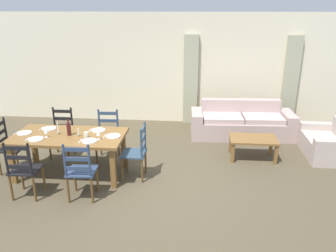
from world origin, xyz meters
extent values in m
cube|color=#4E4431|center=(0.00, 0.00, -0.01)|extent=(9.60, 9.60, 0.02)
cube|color=beige|center=(0.00, 3.30, 1.35)|extent=(9.60, 0.16, 2.70)
cube|color=#AAAA8A|center=(0.56, 3.16, 1.10)|extent=(0.35, 0.08, 2.20)
cube|color=#AAAA8A|center=(2.96, 3.16, 1.10)|extent=(0.35, 0.08, 2.20)
cube|color=brown|center=(-1.43, 0.15, 0.72)|extent=(1.90, 0.96, 0.05)
cube|color=brown|center=(-2.28, -0.23, 0.35)|extent=(0.08, 0.08, 0.70)
cube|color=brown|center=(-0.58, -0.23, 0.35)|extent=(0.08, 0.08, 0.70)
cube|color=brown|center=(-2.28, 0.53, 0.35)|extent=(0.08, 0.08, 0.70)
cube|color=brown|center=(-0.58, 0.53, 0.35)|extent=(0.08, 0.08, 0.70)
cube|color=black|center=(-1.85, -0.58, 0.45)|extent=(0.43, 0.41, 0.03)
cylinder|color=brown|center=(-2.04, -0.42, 0.22)|extent=(0.04, 0.04, 0.43)
cylinder|color=brown|center=(-1.68, -0.41, 0.22)|extent=(0.04, 0.04, 0.43)
cylinder|color=brown|center=(-2.02, -0.76, 0.22)|extent=(0.04, 0.04, 0.43)
cylinder|color=brown|center=(-1.67, -0.75, 0.22)|extent=(0.04, 0.04, 0.43)
cylinder|color=black|center=(-2.02, -0.76, 0.71)|extent=(0.04, 0.04, 0.50)
cylinder|color=black|center=(-1.67, -0.75, 0.71)|extent=(0.04, 0.04, 0.50)
cube|color=black|center=(-1.84, -0.75, 0.58)|extent=(0.38, 0.04, 0.06)
cube|color=black|center=(-1.84, -0.75, 0.73)|extent=(0.38, 0.04, 0.06)
cube|color=black|center=(-1.84, -0.75, 0.88)|extent=(0.38, 0.04, 0.06)
cube|color=navy|center=(-0.98, -0.55, 0.45)|extent=(0.44, 0.42, 0.03)
cylinder|color=brown|center=(-1.17, -0.39, 0.22)|extent=(0.04, 0.04, 0.43)
cylinder|color=brown|center=(-0.81, -0.37, 0.22)|extent=(0.04, 0.04, 0.43)
cylinder|color=brown|center=(-1.15, -0.73, 0.22)|extent=(0.04, 0.04, 0.43)
cylinder|color=brown|center=(-0.79, -0.71, 0.22)|extent=(0.04, 0.04, 0.43)
cylinder|color=navy|center=(-1.15, -0.73, 0.71)|extent=(0.04, 0.04, 0.50)
cylinder|color=navy|center=(-0.79, -0.71, 0.71)|extent=(0.04, 0.04, 0.50)
cube|color=navy|center=(-0.97, -0.72, 0.58)|extent=(0.38, 0.05, 0.06)
cube|color=navy|center=(-0.97, -0.72, 0.73)|extent=(0.38, 0.05, 0.06)
cube|color=navy|center=(-0.97, -0.72, 0.88)|extent=(0.38, 0.05, 0.06)
cube|color=black|center=(-1.89, 0.88, 0.45)|extent=(0.43, 0.41, 0.03)
cylinder|color=brown|center=(-1.71, 0.71, 0.22)|extent=(0.04, 0.04, 0.43)
cylinder|color=brown|center=(-2.07, 0.70, 0.22)|extent=(0.04, 0.04, 0.43)
cylinder|color=brown|center=(-1.71, 1.05, 0.22)|extent=(0.04, 0.04, 0.43)
cylinder|color=brown|center=(-2.07, 1.04, 0.22)|extent=(0.04, 0.04, 0.43)
cylinder|color=black|center=(-1.71, 1.05, 0.71)|extent=(0.04, 0.04, 0.50)
cylinder|color=black|center=(-2.07, 1.04, 0.71)|extent=(0.04, 0.04, 0.50)
cube|color=black|center=(-1.89, 1.05, 0.58)|extent=(0.38, 0.03, 0.06)
cube|color=black|center=(-1.89, 1.05, 0.73)|extent=(0.38, 0.03, 0.06)
cube|color=black|center=(-1.89, 1.05, 0.88)|extent=(0.38, 0.03, 0.06)
cube|color=#2F4257|center=(-0.96, 0.83, 0.45)|extent=(0.43, 0.41, 0.03)
cylinder|color=brown|center=(-0.77, 0.67, 0.22)|extent=(0.04, 0.04, 0.43)
cylinder|color=brown|center=(-1.13, 0.66, 0.22)|extent=(0.04, 0.04, 0.43)
cylinder|color=brown|center=(-0.79, 1.01, 0.22)|extent=(0.04, 0.04, 0.43)
cylinder|color=brown|center=(-1.15, 1.00, 0.22)|extent=(0.04, 0.04, 0.43)
cylinder|color=#2F4257|center=(-0.79, 1.01, 0.71)|extent=(0.04, 0.04, 0.50)
cylinder|color=#2F4257|center=(-1.15, 1.00, 0.71)|extent=(0.04, 0.04, 0.50)
cube|color=#2F4257|center=(-0.97, 1.00, 0.58)|extent=(0.38, 0.04, 0.06)
cube|color=#2F4257|center=(-0.97, 1.00, 0.73)|extent=(0.38, 0.04, 0.06)
cube|color=#2F4257|center=(-0.97, 1.00, 0.88)|extent=(0.38, 0.04, 0.06)
cube|color=black|center=(-2.51, 0.18, 0.45)|extent=(0.41, 0.43, 0.03)
cylinder|color=brown|center=(-2.34, 0.36, 0.22)|extent=(0.04, 0.04, 0.43)
cylinder|color=brown|center=(-2.33, 0.01, 0.22)|extent=(0.04, 0.04, 0.43)
cylinder|color=brown|center=(-2.68, 0.36, 0.22)|extent=(0.04, 0.04, 0.43)
cylinder|color=black|center=(-2.68, 0.36, 0.71)|extent=(0.04, 0.04, 0.50)
cube|color=black|center=(-2.68, 0.18, 0.58)|extent=(0.03, 0.38, 0.06)
cube|color=black|center=(-2.68, 0.18, 0.73)|extent=(0.03, 0.38, 0.06)
cube|color=#2F465B|center=(-0.31, 0.16, 0.45)|extent=(0.40, 0.42, 0.03)
cylinder|color=brown|center=(-0.48, -0.02, 0.22)|extent=(0.04, 0.04, 0.43)
cylinder|color=brown|center=(-0.48, 0.34, 0.22)|extent=(0.04, 0.04, 0.43)
cylinder|color=brown|center=(-0.14, -0.02, 0.22)|extent=(0.04, 0.04, 0.43)
cylinder|color=brown|center=(-0.14, 0.34, 0.22)|extent=(0.04, 0.04, 0.43)
cylinder|color=#2F465B|center=(-0.14, -0.02, 0.71)|extent=(0.04, 0.04, 0.50)
cylinder|color=#2F465B|center=(-0.14, 0.34, 0.71)|extent=(0.04, 0.04, 0.50)
cube|color=#2F465B|center=(-0.14, 0.16, 0.58)|extent=(0.03, 0.38, 0.06)
cube|color=#2F465B|center=(-0.14, 0.16, 0.73)|extent=(0.03, 0.38, 0.06)
cube|color=#2F465B|center=(-0.14, 0.16, 0.88)|extent=(0.03, 0.38, 0.06)
cylinder|color=white|center=(-1.88, -0.10, 0.76)|extent=(0.24, 0.24, 0.02)
cube|color=silver|center=(-2.03, -0.10, 0.75)|extent=(0.03, 0.17, 0.01)
cylinder|color=white|center=(-0.98, -0.10, 0.76)|extent=(0.24, 0.24, 0.02)
cube|color=silver|center=(-1.13, -0.10, 0.75)|extent=(0.02, 0.17, 0.01)
cylinder|color=white|center=(-1.88, 0.40, 0.76)|extent=(0.24, 0.24, 0.02)
cube|color=silver|center=(-2.03, 0.40, 0.75)|extent=(0.02, 0.17, 0.01)
cylinder|color=white|center=(-0.98, 0.40, 0.76)|extent=(0.24, 0.24, 0.02)
cube|color=silver|center=(-1.13, 0.40, 0.75)|extent=(0.02, 0.17, 0.01)
cylinder|color=white|center=(-2.21, 0.15, 0.76)|extent=(0.24, 0.24, 0.02)
cube|color=silver|center=(-2.36, 0.15, 0.75)|extent=(0.02, 0.17, 0.01)
cylinder|color=white|center=(-0.65, 0.15, 0.76)|extent=(0.24, 0.24, 0.02)
cube|color=silver|center=(-0.80, 0.15, 0.75)|extent=(0.02, 0.17, 0.01)
cylinder|color=#471919|center=(-1.41, 0.14, 0.86)|extent=(0.07, 0.07, 0.22)
cylinder|color=#471919|center=(-1.41, 0.14, 1.01)|extent=(0.02, 0.02, 0.08)
cylinder|color=black|center=(-1.41, 0.14, 1.06)|extent=(0.03, 0.03, 0.02)
cylinder|color=white|center=(-1.75, 0.01, 0.75)|extent=(0.06, 0.06, 0.01)
cylinder|color=white|center=(-1.75, 0.01, 0.79)|extent=(0.01, 0.01, 0.07)
cone|color=white|center=(-1.75, 0.01, 0.87)|extent=(0.06, 0.06, 0.08)
cylinder|color=white|center=(-0.85, 0.00, 0.75)|extent=(0.06, 0.06, 0.01)
cylinder|color=white|center=(-0.85, 0.00, 0.79)|extent=(0.01, 0.01, 0.07)
cone|color=white|center=(-0.85, 0.00, 0.87)|extent=(0.06, 0.06, 0.08)
cylinder|color=beige|center=(-1.09, 0.07, 0.80)|extent=(0.07, 0.07, 0.09)
cylinder|color=#998C66|center=(-1.61, 0.17, 0.77)|extent=(0.05, 0.05, 0.04)
cylinder|color=white|center=(-1.61, 0.17, 0.88)|extent=(0.02, 0.02, 0.18)
cylinder|color=#998C66|center=(-1.23, 0.11, 0.77)|extent=(0.05, 0.05, 0.04)
cylinder|color=white|center=(-1.23, 0.11, 0.84)|extent=(0.02, 0.02, 0.10)
cube|color=#B89D96|center=(1.76, 2.29, 0.20)|extent=(1.84, 0.89, 0.40)
cube|color=#B89D96|center=(1.74, 2.59, 0.40)|extent=(1.81, 0.29, 0.80)
cube|color=#B89D96|center=(2.78, 2.34, 0.29)|extent=(0.28, 0.81, 0.58)
cube|color=#B89D96|center=(0.74, 2.24, 0.29)|extent=(0.28, 0.81, 0.58)
cube|color=beige|center=(2.21, 2.26, 0.46)|extent=(0.89, 0.68, 0.12)
cube|color=beige|center=(1.31, 2.22, 0.46)|extent=(0.89, 0.68, 0.12)
cube|color=brown|center=(1.84, 1.14, 0.40)|extent=(0.90, 0.56, 0.04)
cube|color=brown|center=(1.44, 0.91, 0.19)|extent=(0.06, 0.06, 0.38)
cube|color=brown|center=(2.24, 0.91, 0.19)|extent=(0.06, 0.06, 0.38)
cube|color=brown|center=(1.44, 1.37, 0.19)|extent=(0.06, 0.06, 0.38)
cube|color=brown|center=(2.24, 1.37, 0.19)|extent=(0.06, 0.06, 0.38)
cube|color=#BBAA9E|center=(3.31, 1.39, 0.19)|extent=(0.81, 0.81, 0.38)
cube|color=#BBAA9E|center=(3.30, 0.90, 0.26)|extent=(0.80, 0.19, 0.52)
cube|color=#BBAA9E|center=(3.32, 1.88, 0.26)|extent=(0.80, 0.19, 0.52)
camera|label=1|loc=(0.75, -4.87, 2.78)|focal=35.14mm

